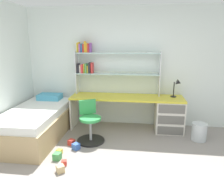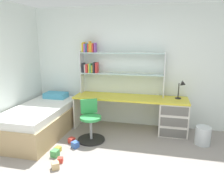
{
  "view_description": "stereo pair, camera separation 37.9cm",
  "coord_description": "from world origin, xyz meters",
  "px_view_note": "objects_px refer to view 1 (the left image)",
  "views": [
    {
      "loc": [
        0.2,
        -2.22,
        1.85
      ],
      "look_at": [
        -0.26,
        1.44,
        0.94
      ],
      "focal_mm": 34.15,
      "sensor_mm": 36.0,
      "label": 1
    },
    {
      "loc": [
        0.57,
        -2.15,
        1.85
      ],
      "look_at": [
        -0.26,
        1.44,
        0.94
      ],
      "focal_mm": 34.15,
      "sensor_mm": 36.0,
      "label": 2
    }
  ],
  "objects_px": {
    "desk": "(157,112)",
    "toy_block_yellow_0": "(59,152)",
    "swivel_chair": "(90,126)",
    "bed_platform": "(37,123)",
    "toy_block_red_1": "(64,163)",
    "toy_block_green_2": "(57,156)",
    "waste_bin": "(199,132)",
    "toy_block_red_5": "(71,142)",
    "bookshelf_hutch": "(104,64)",
    "desk_lamp": "(177,85)",
    "toy_block_natural_4": "(60,169)",
    "toy_block_blue_3": "(76,146)"
  },
  "relations": [
    {
      "from": "toy_block_green_2",
      "to": "toy_block_yellow_0",
      "type": "bearing_deg",
      "value": 99.56
    },
    {
      "from": "swivel_chair",
      "to": "toy_block_blue_3",
      "type": "height_order",
      "value": "swivel_chair"
    },
    {
      "from": "swivel_chair",
      "to": "toy_block_natural_4",
      "type": "height_order",
      "value": "swivel_chair"
    },
    {
      "from": "bed_platform",
      "to": "toy_block_red_1",
      "type": "relative_size",
      "value": 23.91
    },
    {
      "from": "toy_block_red_1",
      "to": "toy_block_green_2",
      "type": "xyz_separation_m",
      "value": [
        -0.16,
        0.14,
        0.02
      ]
    },
    {
      "from": "bed_platform",
      "to": "toy_block_red_5",
      "type": "bearing_deg",
      "value": -18.52
    },
    {
      "from": "toy_block_red_1",
      "to": "toy_block_red_5",
      "type": "xyz_separation_m",
      "value": [
        -0.09,
        0.65,
        0.01
      ]
    },
    {
      "from": "desk_lamp",
      "to": "toy_block_yellow_0",
      "type": "xyz_separation_m",
      "value": [
        -2.08,
        -1.29,
        -0.93
      ]
    },
    {
      "from": "waste_bin",
      "to": "toy_block_red_1",
      "type": "distance_m",
      "value": 2.55
    },
    {
      "from": "toy_block_green_2",
      "to": "toy_block_blue_3",
      "type": "bearing_deg",
      "value": 60.46
    },
    {
      "from": "toy_block_yellow_0",
      "to": "toy_block_natural_4",
      "type": "xyz_separation_m",
      "value": [
        0.2,
        -0.49,
        0.01
      ]
    },
    {
      "from": "desk_lamp",
      "to": "swivel_chair",
      "type": "distance_m",
      "value": 1.95
    },
    {
      "from": "swivel_chair",
      "to": "bed_platform",
      "type": "xyz_separation_m",
      "value": [
        -1.07,
        0.04,
        -0.01
      ]
    },
    {
      "from": "bed_platform",
      "to": "toy_block_red_1",
      "type": "xyz_separation_m",
      "value": [
        0.86,
        -0.91,
        -0.25
      ]
    },
    {
      "from": "desk_lamp",
      "to": "toy_block_green_2",
      "type": "height_order",
      "value": "desk_lamp"
    },
    {
      "from": "toy_block_yellow_0",
      "to": "toy_block_red_1",
      "type": "height_order",
      "value": "toy_block_yellow_0"
    },
    {
      "from": "desk",
      "to": "toy_block_natural_4",
      "type": "height_order",
      "value": "desk"
    },
    {
      "from": "toy_block_natural_4",
      "to": "waste_bin",
      "type": "bearing_deg",
      "value": 30.41
    },
    {
      "from": "bookshelf_hutch",
      "to": "desk",
      "type": "bearing_deg",
      "value": -8.94
    },
    {
      "from": "desk_lamp",
      "to": "bed_platform",
      "type": "bearing_deg",
      "value": -165.85
    },
    {
      "from": "bookshelf_hutch",
      "to": "toy_block_red_5",
      "type": "bearing_deg",
      "value": -112.73
    },
    {
      "from": "toy_block_red_1",
      "to": "swivel_chair",
      "type": "bearing_deg",
      "value": 76.22
    },
    {
      "from": "swivel_chair",
      "to": "toy_block_green_2",
      "type": "xyz_separation_m",
      "value": [
        -0.38,
        -0.73,
        -0.24
      ]
    },
    {
      "from": "bookshelf_hutch",
      "to": "toy_block_yellow_0",
      "type": "relative_size",
      "value": 21.27
    },
    {
      "from": "bookshelf_hutch",
      "to": "desk_lamp",
      "type": "distance_m",
      "value": 1.59
    },
    {
      "from": "bed_platform",
      "to": "waste_bin",
      "type": "bearing_deg",
      "value": 4.45
    },
    {
      "from": "toy_block_yellow_0",
      "to": "toy_block_green_2",
      "type": "height_order",
      "value": "toy_block_green_2"
    },
    {
      "from": "toy_block_red_1",
      "to": "toy_block_green_2",
      "type": "bearing_deg",
      "value": 138.8
    },
    {
      "from": "toy_block_natural_4",
      "to": "toy_block_yellow_0",
      "type": "bearing_deg",
      "value": 112.37
    },
    {
      "from": "swivel_chair",
      "to": "toy_block_red_5",
      "type": "height_order",
      "value": "swivel_chair"
    },
    {
      "from": "bookshelf_hutch",
      "to": "toy_block_yellow_0",
      "type": "distance_m",
      "value": 2.02
    },
    {
      "from": "toy_block_green_2",
      "to": "waste_bin",
      "type": "bearing_deg",
      "value": 22.5
    },
    {
      "from": "waste_bin",
      "to": "toy_block_red_5",
      "type": "bearing_deg",
      "value": -168.02
    },
    {
      "from": "bookshelf_hutch",
      "to": "toy_block_green_2",
      "type": "bearing_deg",
      "value": -108.31
    },
    {
      "from": "toy_block_yellow_0",
      "to": "bed_platform",
      "type": "bearing_deg",
      "value": 138.13
    },
    {
      "from": "desk",
      "to": "toy_block_red_5",
      "type": "xyz_separation_m",
      "value": [
        -1.59,
        -0.89,
        -0.36
      ]
    },
    {
      "from": "toy_block_yellow_0",
      "to": "toy_block_red_1",
      "type": "bearing_deg",
      "value": -58.26
    },
    {
      "from": "waste_bin",
      "to": "bed_platform",
      "type": "bearing_deg",
      "value": -175.55
    },
    {
      "from": "desk",
      "to": "toy_block_red_1",
      "type": "height_order",
      "value": "desk"
    },
    {
      "from": "toy_block_green_2",
      "to": "toy_block_red_5",
      "type": "distance_m",
      "value": 0.51
    },
    {
      "from": "bookshelf_hutch",
      "to": "toy_block_green_2",
      "type": "height_order",
      "value": "bookshelf_hutch"
    },
    {
      "from": "bed_platform",
      "to": "swivel_chair",
      "type": "bearing_deg",
      "value": -2.14
    },
    {
      "from": "toy_block_yellow_0",
      "to": "toy_block_green_2",
      "type": "bearing_deg",
      "value": -80.44
    },
    {
      "from": "bed_platform",
      "to": "toy_block_red_5",
      "type": "height_order",
      "value": "bed_platform"
    },
    {
      "from": "bookshelf_hutch",
      "to": "toy_block_red_1",
      "type": "xyz_separation_m",
      "value": [
        -0.36,
        -1.73,
        -1.34
      ]
    },
    {
      "from": "toy_block_green_2",
      "to": "toy_block_red_5",
      "type": "bearing_deg",
      "value": 81.75
    },
    {
      "from": "bookshelf_hutch",
      "to": "desk_lamp",
      "type": "xyz_separation_m",
      "value": [
        1.53,
        -0.12,
        -0.41
      ]
    },
    {
      "from": "desk",
      "to": "toy_block_yellow_0",
      "type": "bearing_deg",
      "value": -143.86
    },
    {
      "from": "bookshelf_hutch",
      "to": "bed_platform",
      "type": "bearing_deg",
      "value": -146.2
    },
    {
      "from": "swivel_chair",
      "to": "toy_block_red_1",
      "type": "distance_m",
      "value": 0.93
    }
  ]
}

